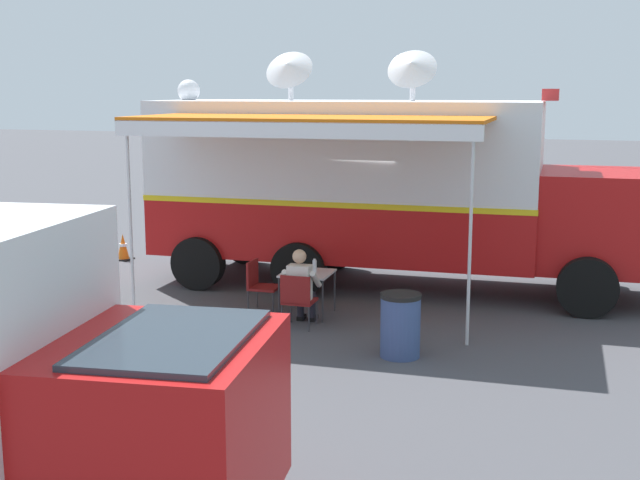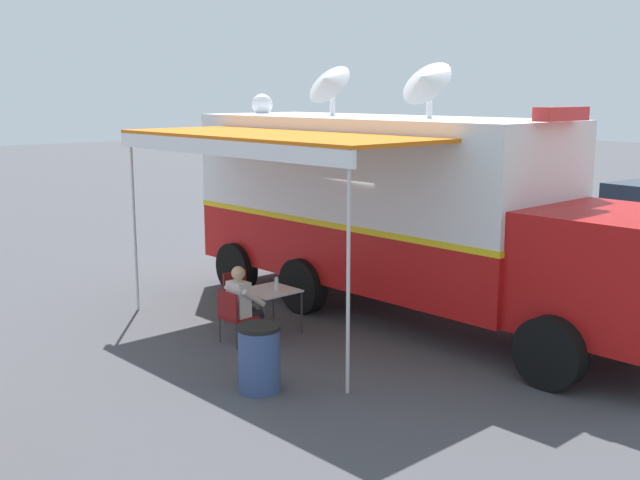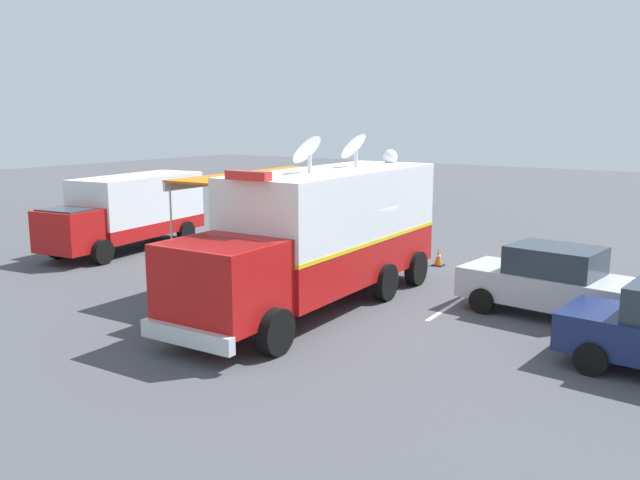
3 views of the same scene
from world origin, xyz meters
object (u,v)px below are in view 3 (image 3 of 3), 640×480
(seated_responder, at_px, (246,262))
(traffic_cone, at_px, (438,257))
(water_bottle, at_px, (263,259))
(trash_bin, at_px, (174,276))
(command_truck, at_px, (320,232))
(folding_table, at_px, (264,263))
(folding_chair_at_table, at_px, (241,266))
(support_truck, at_px, (129,212))
(car_far_corner, at_px, (550,281))
(folding_chair_beside_table, at_px, (281,263))

(seated_responder, xyz_separation_m, traffic_cone, (-3.63, -5.50, -0.37))
(water_bottle, distance_m, trash_bin, 2.55)
(command_truck, xyz_separation_m, folding_table, (2.43, -0.66, -1.27))
(water_bottle, xyz_separation_m, folding_chair_at_table, (0.86, 0.02, -0.32))
(folding_table, xyz_separation_m, traffic_cone, (-3.02, -5.39, -0.39))
(command_truck, xyz_separation_m, traffic_cone, (-0.59, -6.04, -1.67))
(trash_bin, bearing_deg, traffic_cone, -122.36)
(water_bottle, bearing_deg, seated_responder, 0.61)
(traffic_cone, bearing_deg, water_bottle, 61.68)
(folding_chair_at_table, bearing_deg, command_truck, 170.63)
(folding_table, bearing_deg, support_truck, -10.70)
(traffic_cone, bearing_deg, folding_chair_at_table, 55.28)
(seated_responder, height_order, traffic_cone, seated_responder)
(command_truck, xyz_separation_m, seated_responder, (3.04, -0.54, -1.30))
(water_bottle, bearing_deg, folding_table, -62.37)
(command_truck, distance_m, car_far_corner, 5.88)
(water_bottle, relative_size, trash_bin, 0.25)
(folding_table, height_order, traffic_cone, folding_table)
(folding_table, bearing_deg, folding_chair_beside_table, -87.65)
(folding_table, relative_size, folding_chair_beside_table, 0.96)
(folding_chair_beside_table, height_order, car_far_corner, car_far_corner)
(folding_chair_beside_table, bearing_deg, water_bottle, 95.46)
(folding_chair_at_table, distance_m, trash_bin, 2.03)
(folding_chair_beside_table, height_order, traffic_cone, folding_chair_beside_table)
(folding_chair_at_table, bearing_deg, support_truck, -12.90)
(folding_chair_beside_table, height_order, support_truck, support_truck)
(folding_table, relative_size, support_truck, 0.12)
(folding_table, height_order, support_truck, support_truck)
(seated_responder, bearing_deg, command_truck, 169.91)
(command_truck, relative_size, trash_bin, 10.54)
(trash_bin, bearing_deg, command_truck, -162.15)
(command_truck, relative_size, folding_chair_beside_table, 11.02)
(folding_table, distance_m, support_truck, 7.83)
(car_far_corner, bearing_deg, folding_chair_at_table, 12.78)
(water_bottle, bearing_deg, trash_bin, 47.59)
(folding_table, distance_m, traffic_cone, 6.19)
(seated_responder, xyz_separation_m, support_truck, (7.05, -1.56, 0.73))
(folding_chair_at_table, relative_size, support_truck, 0.12)
(water_bottle, distance_m, folding_chair_at_table, 0.91)
(folding_chair_at_table, relative_size, trash_bin, 0.96)
(folding_table, height_order, water_bottle, water_bottle)
(trash_bin, bearing_deg, folding_chair_beside_table, -119.70)
(command_truck, relative_size, car_far_corner, 2.20)
(traffic_cone, relative_size, support_truck, 0.08)
(folding_chair_beside_table, xyz_separation_m, trash_bin, (1.61, 2.82, -0.06))
(folding_table, bearing_deg, car_far_corner, -166.81)
(trash_bin, relative_size, traffic_cone, 1.57)
(car_far_corner, bearing_deg, seated_responder, 13.00)
(folding_chair_beside_table, bearing_deg, traffic_cone, -123.94)
(command_truck, height_order, car_far_corner, command_truck)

